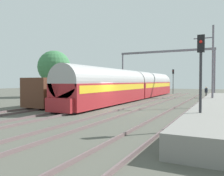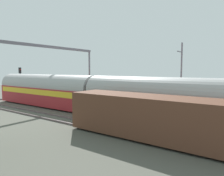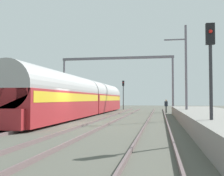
{
  "view_description": "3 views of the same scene",
  "coord_description": "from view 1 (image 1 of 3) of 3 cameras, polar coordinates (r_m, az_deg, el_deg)",
  "views": [
    {
      "loc": [
        9.35,
        -19.14,
        2.55
      ],
      "look_at": [
        -1.97,
        3.89,
        1.78
      ],
      "focal_mm": 36.83,
      "sensor_mm": 36.0,
      "label": 1
    },
    {
      "loc": [
        -18.31,
        -2.77,
        4.58
      ],
      "look_at": [
        0.63,
        10.7,
        2.52
      ],
      "focal_mm": 33.07,
      "sensor_mm": 36.0,
      "label": 2
    },
    {
      "loc": [
        6.13,
        -18.39,
        1.75
      ],
      "look_at": [
        -0.98,
        22.34,
        3.45
      ],
      "focal_mm": 44.19,
      "sensor_mm": 36.0,
      "label": 3
    }
  ],
  "objects": [
    {
      "name": "ground",
      "position": [
        21.46,
        0.13,
        -5.12
      ],
      "size": [
        120.0,
        120.0,
        0.0
      ],
      "primitive_type": "plane",
      "color": "#515148"
    },
    {
      "name": "railway_signal_near",
      "position": [
        12.81,
        21.16,
        4.39
      ],
      "size": [
        0.36,
        0.3,
        4.95
      ],
      "color": "#2D2D33",
      "rests_on": "ground"
    },
    {
      "name": "catenary_pole_east_mid",
      "position": [
        24.51,
        23.64,
        5.31
      ],
      "size": [
        1.9,
        0.2,
        8.0
      ],
      "color": "slate",
      "rests_on": "ground"
    },
    {
      "name": "person_crossing",
      "position": [
        36.98,
        22.34,
        -0.78
      ],
      "size": [
        0.43,
        0.29,
        1.73
      ],
      "rotation": [
        0.0,
        0.0,
        3.0
      ],
      "color": "#373737",
      "rests_on": "ground"
    },
    {
      "name": "catenary_gantry",
      "position": [
        40.91,
        12.94,
        6.34
      ],
      "size": [
        16.2,
        0.28,
        7.86
      ],
      "color": "slate",
      "rests_on": "ground"
    },
    {
      "name": "railway_signal_far",
      "position": [
        48.22,
        14.94,
        2.39
      ],
      "size": [
        0.36,
        0.3,
        4.94
      ],
      "color": "#2D2D33",
      "rests_on": "ground"
    },
    {
      "name": "tree_west_background",
      "position": [
        38.62,
        -14.15,
        5.09
      ],
      "size": [
        5.28,
        5.28,
        7.51
      ],
      "color": "#4C3826",
      "rests_on": "ground"
    },
    {
      "name": "passenger_train",
      "position": [
        32.33,
        5.67,
        0.68
      ],
      "size": [
        2.93,
        32.85,
        3.82
      ],
      "color": "maroon",
      "rests_on": "ground"
    },
    {
      "name": "track_far_west",
      "position": [
        24.6,
        -12.35,
        -4.09
      ],
      "size": [
        1.52,
        60.0,
        0.16
      ],
      "color": "#695556",
      "rests_on": "ground"
    },
    {
      "name": "track_far_east",
      "position": [
        19.61,
        15.89,
        -5.59
      ],
      "size": [
        1.52,
        60.0,
        0.16
      ],
      "color": "#695556",
      "rests_on": "ground"
    },
    {
      "name": "track_west",
      "position": [
        22.38,
        -4.42,
        -4.63
      ],
      "size": [
        1.51,
        60.0,
        0.16
      ],
      "color": "#695556",
      "rests_on": "ground"
    },
    {
      "name": "track_east",
      "position": [
        20.67,
        5.05,
        -5.16
      ],
      "size": [
        1.51,
        60.0,
        0.16
      ],
      "color": "#695556",
      "rests_on": "ground"
    },
    {
      "name": "freight_car",
      "position": [
        26.35,
        -9.23,
        -0.66
      ],
      "size": [
        2.8,
        13.0,
        2.7
      ],
      "color": "#563323",
      "rests_on": "ground"
    }
  ]
}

